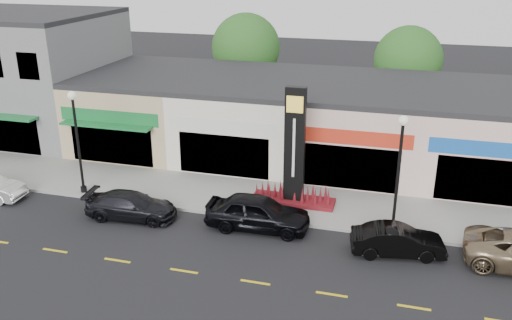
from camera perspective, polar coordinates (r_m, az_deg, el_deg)
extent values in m
plane|color=black|center=(24.95, -4.92, -7.98)|extent=(120.00, 120.00, 0.00)
cube|color=gray|center=(28.58, -1.93, -3.77)|extent=(52.00, 4.30, 0.15)
cube|color=gray|center=(26.66, -3.37, -5.73)|extent=(52.00, 0.20, 0.15)
cube|color=slate|center=(41.81, -23.35, 8.25)|extent=(12.00, 10.00, 8.00)
cube|color=#262628|center=(41.21, -24.20, 13.86)|extent=(12.00, 10.00, 0.30)
cube|color=black|center=(34.91, -22.84, 9.11)|extent=(1.40, 0.10, 1.60)
cube|color=tan|center=(37.14, -11.30, 5.34)|extent=(7.00, 10.00, 4.50)
cube|color=#262628|center=(36.57, -11.56, 8.96)|extent=(7.00, 10.00, 0.30)
cube|color=black|center=(33.25, -14.93, 1.62)|extent=(5.25, 0.10, 2.40)
cube|color=#197134|center=(32.74, -15.21, 4.42)|extent=(6.30, 0.12, 0.80)
cube|color=#197134|center=(32.49, -15.53, 3.52)|extent=(5.60, 0.90, 0.12)
cube|color=white|center=(34.63, -0.82, 4.61)|extent=(7.00, 10.00, 4.50)
cube|color=#262628|center=(34.03, -0.84, 8.48)|extent=(7.00, 10.00, 0.30)
cube|color=black|center=(30.43, -3.42, 0.50)|extent=(5.25, 0.10, 2.40)
cube|color=silver|center=(29.87, -3.49, 3.55)|extent=(6.30, 0.12, 0.80)
cube|color=beige|center=(33.43, 10.80, 3.61)|extent=(7.00, 10.00, 4.50)
cube|color=#262628|center=(32.80, 11.08, 7.61)|extent=(7.00, 10.00, 0.30)
cube|color=black|center=(29.06, 9.77, -0.81)|extent=(5.25, 0.10, 2.40)
cube|color=red|center=(28.47, 9.98, 2.37)|extent=(6.30, 0.12, 0.80)
cube|color=beige|center=(33.67, 22.72, 2.44)|extent=(7.00, 10.00, 4.50)
cube|color=#262628|center=(33.05, 23.31, 6.38)|extent=(7.00, 10.00, 0.30)
cube|color=black|center=(29.34, 23.47, -2.12)|extent=(5.25, 0.10, 2.40)
cube|color=blue|center=(28.76, 23.96, 1.00)|extent=(6.30, 0.12, 0.80)
cylinder|color=#382619|center=(42.89, -1.04, 6.93)|extent=(0.36, 0.36, 3.15)
sphere|color=#1A531A|center=(42.14, -1.07, 11.75)|extent=(5.20, 5.20, 5.20)
cylinder|color=#382619|center=(41.25, 15.24, 5.48)|extent=(0.36, 0.36, 2.97)
sphere|color=#1A531A|center=(40.51, 15.71, 10.12)|extent=(4.80, 4.80, 4.80)
cylinder|color=black|center=(30.21, -17.68, -2.93)|extent=(0.32, 0.32, 0.30)
cylinder|color=black|center=(29.33, -18.21, 1.54)|extent=(0.14, 0.14, 5.00)
sphere|color=silver|center=(28.61, -18.80, 6.45)|extent=(0.44, 0.44, 0.44)
cylinder|color=black|center=(25.73, 14.18, -6.88)|extent=(0.32, 0.32, 0.30)
cylinder|color=black|center=(24.68, 14.69, -1.75)|extent=(0.14, 0.14, 5.00)
sphere|color=silver|center=(23.82, 15.27, 4.02)|extent=(0.44, 0.44, 0.44)
cube|color=#590F12|center=(27.70, 3.93, -4.26)|extent=(4.20, 1.30, 0.20)
cube|color=black|center=(26.59, 4.08, 1.39)|extent=(1.00, 0.40, 6.00)
cube|color=yellow|center=(25.72, 4.11, 5.85)|extent=(0.80, 0.05, 0.80)
cube|color=silver|center=(26.38, 3.99, 1.24)|extent=(0.12, 0.04, 3.00)
imported|color=black|center=(26.87, -12.99, -4.71)|extent=(2.16, 4.56, 1.28)
imported|color=black|center=(25.14, 0.19, -5.53)|extent=(2.11, 4.90, 1.65)
imported|color=black|center=(23.94, 14.69, -8.23)|extent=(2.02, 4.10, 1.29)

